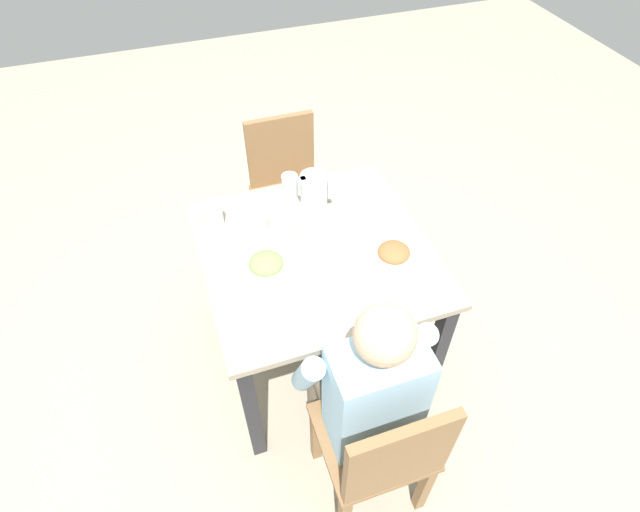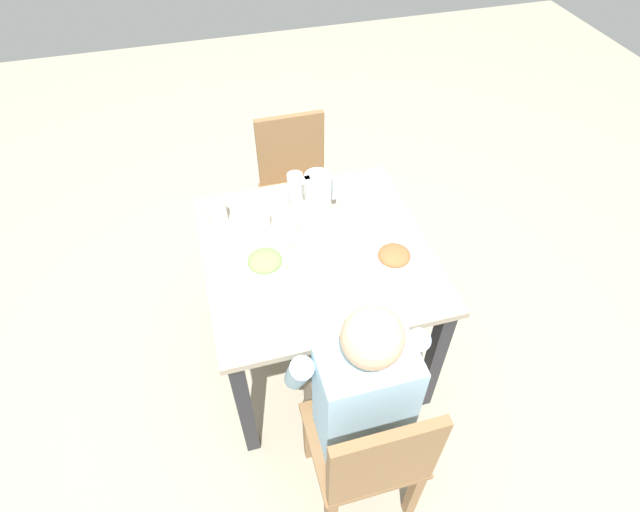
{
  "view_description": "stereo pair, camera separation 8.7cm",
  "coord_description": "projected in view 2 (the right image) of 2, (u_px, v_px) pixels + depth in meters",
  "views": [
    {
      "loc": [
        -0.46,
        -1.4,
        2.28
      ],
      "look_at": [
        0.0,
        -0.04,
        0.76
      ],
      "focal_mm": 28.14,
      "sensor_mm": 36.0,
      "label": 1
    },
    {
      "loc": [
        -0.38,
        -1.42,
        2.28
      ],
      "look_at": [
        0.0,
        -0.04,
        0.76
      ],
      "focal_mm": 28.14,
      "sensor_mm": 36.0,
      "label": 2
    }
  ],
  "objects": [
    {
      "name": "water_glass_near_left",
      "position": [
        281.0,
        199.0,
        2.28
      ],
      "size": [
        0.07,
        0.07,
        0.09
      ],
      "primitive_type": "cylinder",
      "color": "silver",
      "rests_on": "dining_table"
    },
    {
      "name": "knife_near",
      "position": [
        349.0,
        186.0,
        2.41
      ],
      "size": [
        0.19,
        0.04,
        0.01
      ],
      "primitive_type": "cube",
      "rotation": [
        0.0,
        0.0,
        0.13
      ],
      "color": "silver",
      "rests_on": "dining_table"
    },
    {
      "name": "chair_far",
      "position": [
        296.0,
        184.0,
        2.85
      ],
      "size": [
        0.4,
        0.4,
        0.87
      ],
      "color": "olive",
      "rests_on": "ground_plane"
    },
    {
      "name": "plate_beans",
      "position": [
        355.0,
        293.0,
        1.94
      ],
      "size": [
        0.21,
        0.21,
        0.04
      ],
      "color": "white",
      "rests_on": "dining_table"
    },
    {
      "name": "plate_yoghurt",
      "position": [
        365.0,
        195.0,
        2.34
      ],
      "size": [
        0.2,
        0.2,
        0.05
      ],
      "color": "white",
      "rests_on": "dining_table"
    },
    {
      "name": "salad_bowl",
      "position": [
        265.0,
        264.0,
        2.01
      ],
      "size": [
        0.17,
        0.17,
        0.09
      ],
      "color": "white",
      "rests_on": "dining_table"
    },
    {
      "name": "salt_shaker",
      "position": [
        292.0,
        247.0,
        2.09
      ],
      "size": [
        0.03,
        0.03,
        0.05
      ],
      "color": "white",
      "rests_on": "dining_table"
    },
    {
      "name": "plate_rice_curry",
      "position": [
        394.0,
        257.0,
        2.07
      ],
      "size": [
        0.22,
        0.22,
        0.05
      ],
      "color": "white",
      "rests_on": "dining_table"
    },
    {
      "name": "water_glass_far_right",
      "position": [
        219.0,
        211.0,
        2.21
      ],
      "size": [
        0.07,
        0.07,
        0.11
      ],
      "primitive_type": "cylinder",
      "color": "silver",
      "rests_on": "dining_table"
    },
    {
      "name": "chair_near",
      "position": [
        371.0,
        455.0,
        1.79
      ],
      "size": [
        0.4,
        0.4,
        0.87
      ],
      "color": "olive",
      "rests_on": "ground_plane"
    },
    {
      "name": "water_glass_far_left",
      "position": [
        296.0,
        184.0,
        2.33
      ],
      "size": [
        0.07,
        0.07,
        0.11
      ],
      "primitive_type": "cylinder",
      "color": "silver",
      "rests_on": "dining_table"
    },
    {
      "name": "water_pitcher",
      "position": [
        318.0,
        192.0,
        2.23
      ],
      "size": [
        0.16,
        0.12,
        0.19
      ],
      "color": "silver",
      "rests_on": "dining_table"
    },
    {
      "name": "fork_near",
      "position": [
        269.0,
        203.0,
        2.32
      ],
      "size": [
        0.17,
        0.07,
        0.01
      ],
      "primitive_type": "cube",
      "rotation": [
        0.0,
        0.0,
        0.27
      ],
      "color": "silver",
      "rests_on": "dining_table"
    },
    {
      "name": "water_glass_near_right",
      "position": [
        291.0,
        229.0,
        2.13
      ],
      "size": [
        0.07,
        0.07,
        0.1
      ],
      "primitive_type": "cylinder",
      "color": "silver",
      "rests_on": "dining_table"
    },
    {
      "name": "diner_near",
      "position": [
        355.0,
        385.0,
        1.82
      ],
      "size": [
        0.48,
        0.53,
        1.16
      ],
      "color": "#9EC6E0",
      "rests_on": "ground_plane"
    },
    {
      "name": "dining_table",
      "position": [
        317.0,
        269.0,
        2.21
      ],
      "size": [
        0.95,
        0.95,
        0.76
      ],
      "color": "gray",
      "rests_on": "ground_plane"
    },
    {
      "name": "water_glass_center",
      "position": [
        262.0,
        219.0,
        2.18
      ],
      "size": [
        0.07,
        0.07,
        0.09
      ],
      "primitive_type": "cylinder",
      "color": "silver",
      "rests_on": "dining_table"
    },
    {
      "name": "oil_carafe",
      "position": [
        313.0,
        254.0,
        2.03
      ],
      "size": [
        0.08,
        0.08,
        0.16
      ],
      "color": "silver",
      "rests_on": "dining_table"
    },
    {
      "name": "ground_plane",
      "position": [
        317.0,
        348.0,
        2.67
      ],
      "size": [
        8.0,
        8.0,
        0.0
      ],
      "primitive_type": "plane",
      "color": "#9E937F"
    }
  ]
}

